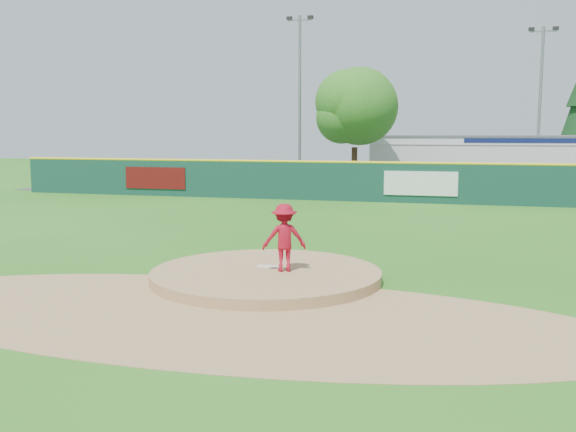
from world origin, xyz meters
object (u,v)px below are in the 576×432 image
(pitcher, at_px, (284,238))
(pool_building_grp, at_px, (486,159))
(light_pole_left, at_px, (300,93))
(deciduous_tree, at_px, (355,115))
(van, at_px, (506,185))
(playground_slide, at_px, (206,175))
(light_pole_right, at_px, (540,100))

(pitcher, bearing_deg, pool_building_grp, -121.86)
(light_pole_left, bearing_deg, pitcher, -76.56)
(pool_building_grp, height_order, deciduous_tree, deciduous_tree)
(van, bearing_deg, pitcher, -177.46)
(van, distance_m, deciduous_tree, 9.89)
(van, xyz_separation_m, pool_building_grp, (-0.84, 9.04, 1.05))
(pitcher, bearing_deg, light_pole_left, -98.57)
(deciduous_tree, distance_m, light_pole_left, 4.72)
(pitcher, height_order, deciduous_tree, deciduous_tree)
(playground_slide, bearing_deg, pitcher, -63.42)
(deciduous_tree, bearing_deg, playground_slide, -167.09)
(pitcher, relative_size, van, 0.37)
(playground_slide, bearing_deg, light_pole_right, 16.86)
(van, xyz_separation_m, light_pole_left, (-12.84, 4.05, 5.43))
(deciduous_tree, bearing_deg, pool_building_grp, 41.16)
(pitcher, xyz_separation_m, pool_building_grp, (5.55, 31.98, 0.61))
(light_pole_left, height_order, light_pole_right, light_pole_left)
(pitcher, height_order, light_pole_left, light_pole_left)
(van, relative_size, deciduous_tree, 0.58)
(playground_slide, distance_m, light_pole_right, 21.43)
(deciduous_tree, bearing_deg, van, -13.04)
(light_pole_right, bearing_deg, van, -109.62)
(pool_building_grp, bearing_deg, van, -84.67)
(playground_slide, distance_m, light_pole_left, 8.28)
(pitcher, relative_size, light_pole_right, 0.16)
(deciduous_tree, distance_m, light_pole_right, 11.75)
(pitcher, relative_size, playground_slide, 0.51)
(pitcher, distance_m, pool_building_grp, 32.46)
(light_pole_left, bearing_deg, light_pole_right, 7.59)
(van, xyz_separation_m, light_pole_right, (2.16, 6.05, 4.93))
(playground_slide, height_order, light_pole_right, light_pole_right)
(playground_slide, distance_m, deciduous_tree, 9.96)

